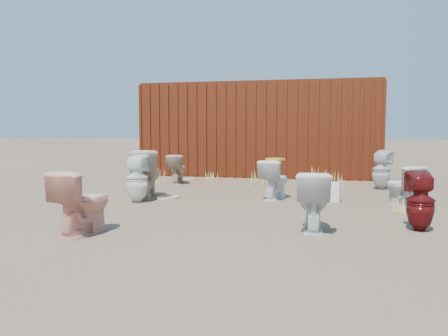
% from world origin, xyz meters
% --- Properties ---
extents(ground, '(100.00, 100.00, 0.00)m').
position_xyz_m(ground, '(0.00, 0.00, 0.00)').
color(ground, brown).
rests_on(ground, ground).
extents(shipping_container, '(6.00, 2.40, 2.40)m').
position_xyz_m(shipping_container, '(0.00, 5.20, 1.20)').
color(shipping_container, '#491A0C').
rests_on(shipping_container, ground).
extents(toilet_front_pink, '(0.56, 0.80, 0.75)m').
position_xyz_m(toilet_front_pink, '(-1.05, -2.15, 0.37)').
color(toilet_front_pink, '#F8A98F').
rests_on(toilet_front_pink, ground).
extents(toilet_front_c, '(0.43, 0.72, 0.72)m').
position_xyz_m(toilet_front_c, '(1.54, -1.39, 0.36)').
color(toilet_front_c, white).
rests_on(toilet_front_c, ground).
extents(toilet_front_maroon, '(0.35, 0.36, 0.71)m').
position_xyz_m(toilet_front_maroon, '(2.78, -1.13, 0.36)').
color(toilet_front_maroon, '#5E1010').
rests_on(toilet_front_maroon, ground).
extents(toilet_front_e, '(0.63, 0.74, 0.65)m').
position_xyz_m(toilet_front_e, '(2.86, 0.56, 0.33)').
color(toilet_front_e, silver).
rests_on(toilet_front_e, ground).
extents(toilet_back_a, '(0.37, 0.37, 0.80)m').
position_xyz_m(toilet_back_a, '(-1.35, 0.05, 0.40)').
color(toilet_back_a, white).
rests_on(toilet_back_a, ground).
extents(toilet_back_beige_left, '(0.68, 0.93, 0.85)m').
position_xyz_m(toilet_back_beige_left, '(-1.40, 0.56, 0.43)').
color(toilet_back_beige_left, '#C4B08F').
rests_on(toilet_back_beige_left, ground).
extents(toilet_back_beige_right, '(0.43, 0.68, 0.65)m').
position_xyz_m(toilet_back_beige_right, '(-1.54, 2.62, 0.33)').
color(toilet_back_beige_right, '#C0A98C').
rests_on(toilet_back_beige_right, ground).
extents(toilet_back_yellowlid, '(0.56, 0.75, 0.68)m').
position_xyz_m(toilet_back_yellowlid, '(0.84, 0.89, 0.34)').
color(toilet_back_yellowlid, white).
rests_on(toilet_back_yellowlid, ground).
extents(toilet_back_e, '(0.49, 0.49, 0.80)m').
position_xyz_m(toilet_back_e, '(2.80, 2.60, 0.40)').
color(toilet_back_e, silver).
rests_on(toilet_back_e, ground).
extents(yellow_lid, '(0.35, 0.43, 0.02)m').
position_xyz_m(yellow_lid, '(0.84, 0.89, 0.70)').
color(yellow_lid, gold).
rests_on(yellow_lid, toilet_back_yellowlid).
extents(loose_tank, '(0.52, 0.27, 0.35)m').
position_xyz_m(loose_tank, '(1.68, 0.86, 0.17)').
color(loose_tank, white).
rests_on(loose_tank, ground).
extents(loose_lid_near, '(0.47, 0.56, 0.02)m').
position_xyz_m(loose_lid_near, '(-1.02, 0.59, 0.01)').
color(loose_lid_near, '#C8AF91').
rests_on(loose_lid_near, ground).
extents(loose_lid_far, '(0.39, 0.49, 0.02)m').
position_xyz_m(loose_lid_far, '(-1.50, 3.41, 0.01)').
color(loose_lid_far, tan).
rests_on(loose_lid_far, ground).
extents(weed_clump_a, '(0.36, 0.36, 0.28)m').
position_xyz_m(weed_clump_a, '(-2.03, 2.62, 0.14)').
color(weed_clump_a, '#CAC450').
rests_on(weed_clump_a, ground).
extents(weed_clump_b, '(0.32, 0.32, 0.32)m').
position_xyz_m(weed_clump_b, '(0.24, 2.79, 0.16)').
color(weed_clump_b, '#CAC450').
rests_on(weed_clump_b, ground).
extents(weed_clump_c, '(0.36, 0.36, 0.33)m').
position_xyz_m(weed_clump_c, '(1.93, 2.49, 0.16)').
color(weed_clump_c, '#CAC450').
rests_on(weed_clump_c, ground).
extents(weed_clump_d, '(0.30, 0.30, 0.23)m').
position_xyz_m(weed_clump_d, '(-0.96, 3.50, 0.11)').
color(weed_clump_d, '#CAC450').
rests_on(weed_clump_d, ground).
extents(weed_clump_e, '(0.34, 0.34, 0.34)m').
position_xyz_m(weed_clump_e, '(1.57, 3.50, 0.17)').
color(weed_clump_e, '#CAC450').
rests_on(weed_clump_e, ground).
extents(weed_clump_f, '(0.28, 0.28, 0.27)m').
position_xyz_m(weed_clump_f, '(2.80, 0.00, 0.13)').
color(weed_clump_f, '#CAC450').
rests_on(weed_clump_f, ground).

